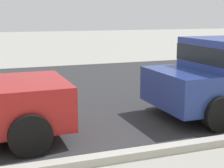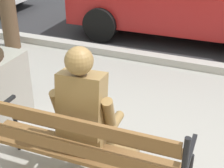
{
  "view_description": "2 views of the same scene",
  "coord_description": "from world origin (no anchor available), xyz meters",
  "views": [
    {
      "loc": [
        0.57,
        -1.23,
        2.02
      ],
      "look_at": [
        2.58,
        4.31,
        0.8
      ],
      "focal_mm": 53.93,
      "sensor_mm": 36.0,
      "label": 1
    },
    {
      "loc": [
        0.89,
        -2.1,
        2.27
      ],
      "look_at": [
        -0.22,
        0.58,
        0.75
      ],
      "focal_mm": 54.45,
      "sensor_mm": 36.0,
      "label": 2
    }
  ],
  "objects": []
}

